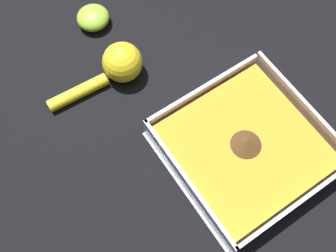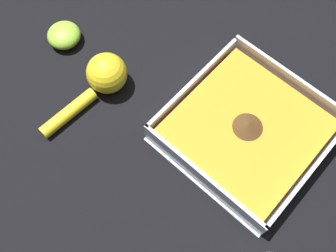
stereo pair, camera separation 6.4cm
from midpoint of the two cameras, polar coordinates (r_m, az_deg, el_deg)
name	(u,v)px [view 1 (the left image)]	position (r m, az deg, el deg)	size (l,w,h in m)	color
ground_plane	(251,164)	(0.66, 14.72, -5.64)	(4.00, 4.00, 0.00)	black
square_dish	(246,147)	(0.65, 14.05, -3.27)	(0.24, 0.24, 0.05)	silver
lemon_squeezer	(116,66)	(0.68, -4.86, 8.36)	(0.07, 0.18, 0.07)	yellow
lemon_half	(93,18)	(0.77, -8.46, 15.06)	(0.06, 0.06, 0.03)	#93CC38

